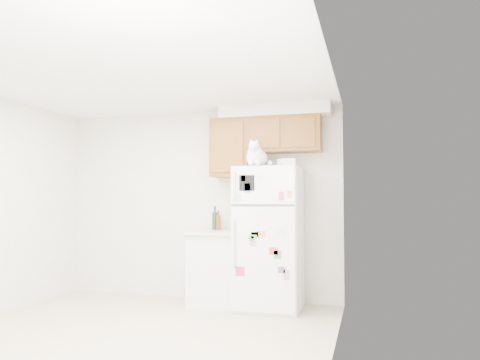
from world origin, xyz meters
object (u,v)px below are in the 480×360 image
at_px(refrigerator, 269,238).
at_px(bottle_green, 215,218).
at_px(cat, 256,156).
at_px(storage_box_front, 289,163).
at_px(storage_box_back, 286,163).
at_px(base_counter, 217,267).
at_px(bottle_amber, 218,220).

distance_m(refrigerator, bottle_green, 0.84).
xyz_separation_m(refrigerator, cat, (-0.09, -0.25, 0.96)).
height_order(refrigerator, storage_box_front, storage_box_front).
bearing_deg(storage_box_front, storage_box_back, 100.43).
relative_size(base_counter, storage_box_back, 5.11).
bearing_deg(refrigerator, base_counter, 173.90).
distance_m(storage_box_front, bottle_amber, 1.24).
relative_size(refrigerator, storage_box_back, 9.44).
xyz_separation_m(refrigerator, bottle_amber, (-0.71, 0.19, 0.20)).
bearing_deg(storage_box_back, bottle_green, 179.11).
height_order(cat, storage_box_back, cat).
bearing_deg(refrigerator, bottle_amber, 164.74).
bearing_deg(bottle_green, refrigerator, -17.12).
height_order(bottle_green, bottle_amber, bottle_green).
bearing_deg(bottle_amber, cat, -36.17).
distance_m(storage_box_back, bottle_green, 1.20).
bearing_deg(bottle_amber, storage_box_back, -10.05).
relative_size(base_counter, cat, 2.11).
distance_m(cat, bottle_green, 1.12).
relative_size(refrigerator, cat, 3.89).
bearing_deg(cat, storage_box_front, 20.15).
bearing_deg(cat, refrigerator, 69.59).
height_order(storage_box_back, bottle_green, storage_box_back).
bearing_deg(storage_box_front, refrigerator, 144.52).
height_order(base_counter, bottle_green, bottle_green).
relative_size(cat, bottle_amber, 1.70).
relative_size(storage_box_front, bottle_amber, 0.58).
xyz_separation_m(refrigerator, bottle_green, (-0.77, 0.24, 0.22)).
bearing_deg(storage_box_front, bottle_amber, 151.52).
distance_m(cat, bottle_amber, 1.08).
distance_m(bottle_green, bottle_amber, 0.08).
height_order(refrigerator, storage_box_back, storage_box_back).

